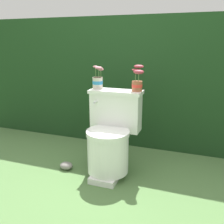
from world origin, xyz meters
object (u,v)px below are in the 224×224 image
Objects in this scene: garden_stone at (66,166)px; potted_plant_left at (98,81)px; toilet at (111,138)px; potted_plant_midleft at (137,81)px.

potted_plant_left is at bearing 46.36° from garden_stone.
toilet is 0.52m from garden_stone.
garden_stone is at bearing -158.14° from potted_plant_midleft.
potted_plant_midleft is (0.19, 0.15, 0.49)m from toilet.
garden_stone is at bearing -133.64° from potted_plant_left.
toilet is 0.55m from potted_plant_midleft.
garden_stone is (-0.60, -0.24, -0.79)m from potted_plant_midleft.
potted_plant_midleft reaches higher than potted_plant_left.
toilet is at bearing -40.24° from potted_plant_left.
toilet reaches higher than garden_stone.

